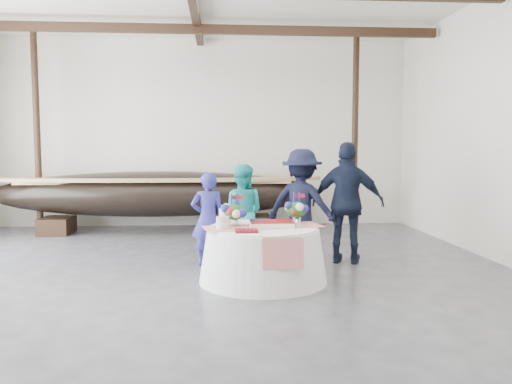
{
  "coord_description": "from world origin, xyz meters",
  "views": [
    {
      "loc": [
        0.45,
        -6.24,
        1.88
      ],
      "look_at": [
        1.05,
        2.09,
        1.15
      ],
      "focal_mm": 35.0,
      "sensor_mm": 36.0,
      "label": 1
    }
  ],
  "objects": [
    {
      "name": "floor",
      "position": [
        0.0,
        0.0,
        0.0
      ],
      "size": [
        10.0,
        12.0,
        0.01
      ],
      "primitive_type": "cube",
      "color": "#3D3D42",
      "rests_on": "ground"
    },
    {
      "name": "wall_back",
      "position": [
        0.0,
        6.0,
        2.25
      ],
      "size": [
        10.0,
        0.02,
        4.5
      ],
      "primitive_type": "cube",
      "color": "silver",
      "rests_on": "ground"
    },
    {
      "name": "longboat_display",
      "position": [
        -0.95,
        4.92,
        0.88
      ],
      "size": [
        7.34,
        1.47,
        1.38
      ],
      "color": "black",
      "rests_on": "ground"
    },
    {
      "name": "banquet_table",
      "position": [
        1.05,
        0.69,
        0.39
      ],
      "size": [
        1.81,
        1.81,
        0.78
      ],
      "color": "white",
      "rests_on": "ground"
    },
    {
      "name": "tabletop_items",
      "position": [
        1.04,
        0.82,
        0.93
      ],
      "size": [
        1.75,
        1.0,
        0.4
      ],
      "color": "red",
      "rests_on": "banquet_table"
    },
    {
      "name": "guest_woman_blue",
      "position": [
        0.25,
        1.74,
        0.75
      ],
      "size": [
        0.58,
        0.42,
        1.5
      ],
      "primitive_type": "imported",
      "rotation": [
        0.0,
        0.0,
        3.26
      ],
      "color": "navy",
      "rests_on": "ground"
    },
    {
      "name": "guest_woman_teal",
      "position": [
        0.8,
        2.0,
        0.81
      ],
      "size": [
        0.88,
        0.73,
        1.62
      ],
      "primitive_type": "imported",
      "rotation": [
        0.0,
        0.0,
        2.98
      ],
      "color": "#22B0AD",
      "rests_on": "ground"
    },
    {
      "name": "guest_man_left",
      "position": [
        1.8,
        1.95,
        0.94
      ],
      "size": [
        1.39,
        1.19,
        1.87
      ],
      "primitive_type": "imported",
      "rotation": [
        0.0,
        0.0,
        2.64
      ],
      "color": "black",
      "rests_on": "ground"
    },
    {
      "name": "guest_man_right",
      "position": [
        2.52,
        1.71,
        0.99
      ],
      "size": [
        1.26,
        0.86,
        1.99
      ],
      "primitive_type": "imported",
      "rotation": [
        0.0,
        0.0,
        2.79
      ],
      "color": "black",
      "rests_on": "ground"
    }
  ]
}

